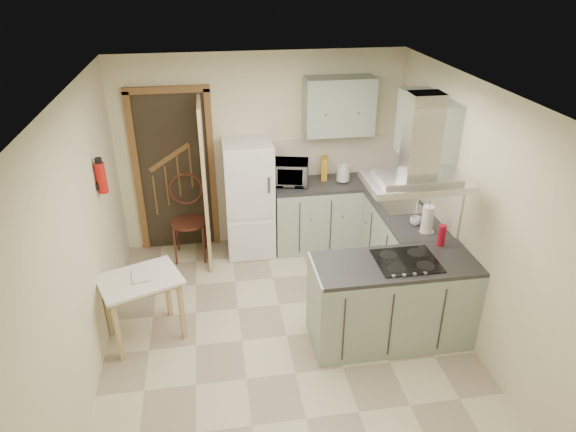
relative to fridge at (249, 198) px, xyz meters
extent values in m
plane|color=beige|center=(0.20, -1.80, -0.75)|extent=(4.20, 4.20, 0.00)
plane|color=silver|center=(0.20, -1.80, 1.75)|extent=(4.20, 4.20, 0.00)
plane|color=beige|center=(0.20, 0.30, 0.50)|extent=(3.60, 0.00, 3.60)
plane|color=beige|center=(-1.60, -1.80, 0.50)|extent=(0.00, 4.20, 4.20)
plane|color=beige|center=(2.00, -1.80, 0.50)|extent=(0.00, 4.20, 4.20)
cube|color=brown|center=(-0.90, 0.27, 0.30)|extent=(1.10, 0.12, 2.10)
cube|color=white|center=(0.00, 0.00, 0.00)|extent=(0.60, 0.60, 1.50)
cube|color=#9EB2A0|center=(0.86, 0.00, -0.30)|extent=(1.08, 0.60, 0.90)
cube|color=#9EB2A0|center=(1.70, -0.68, -0.30)|extent=(0.60, 1.95, 0.90)
cube|color=beige|center=(1.16, 0.29, 0.40)|extent=(1.68, 0.02, 0.50)
cube|color=#9EB2A0|center=(1.15, 0.12, 1.10)|extent=(0.85, 0.35, 0.70)
cube|color=#9EB2A0|center=(1.82, -0.95, 1.10)|extent=(0.35, 0.90, 0.70)
cube|color=#9EB2A0|center=(1.22, -1.98, -0.30)|extent=(1.55, 0.65, 0.90)
cube|color=black|center=(1.32, -1.98, 0.16)|extent=(0.58, 0.50, 0.01)
cube|color=silver|center=(1.32, -1.98, 0.97)|extent=(0.90, 0.55, 0.10)
cube|color=silver|center=(1.70, -0.85, 0.16)|extent=(0.45, 0.40, 0.01)
cylinder|color=#B2140F|center=(-1.54, -0.90, 0.75)|extent=(0.10, 0.10, 0.32)
cube|color=tan|center=(-1.21, -1.57, -0.40)|extent=(0.90, 0.80, 0.70)
cube|color=#4B2119|center=(-0.77, -0.06, -0.25)|extent=(0.46, 0.46, 0.99)
imported|color=black|center=(0.49, 0.05, 0.30)|extent=(0.60, 0.47, 0.30)
cylinder|color=silver|center=(1.21, -0.01, 0.27)|extent=(0.20, 0.20, 0.24)
cube|color=#C68B17|center=(1.00, 0.14, 0.29)|extent=(0.12, 0.20, 0.29)
imported|color=#A7A9B3|center=(1.87, -0.27, 0.24)|extent=(0.10, 0.11, 0.18)
cylinder|color=white|center=(1.74, -1.45, 0.30)|extent=(0.13, 0.13, 0.30)
imported|color=white|center=(1.68, -1.28, 0.20)|extent=(0.14, 0.14, 0.09)
cylinder|color=#A80E25|center=(1.77, -1.73, 0.26)|extent=(0.08, 0.08, 0.22)
imported|color=#963A32|center=(-1.28, -1.55, 0.01)|extent=(0.21, 0.27, 0.11)
camera|label=1|loc=(-0.43, -5.89, 2.73)|focal=32.00mm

